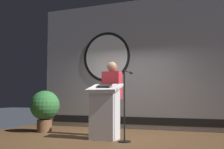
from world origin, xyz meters
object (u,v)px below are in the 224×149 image
(podium, at_px, (105,112))
(potted_plant, at_px, (45,107))
(microphone_stand, at_px, (125,115))
(speaker_person, at_px, (112,98))

(podium, relative_size, potted_plant, 1.12)
(microphone_stand, height_order, potted_plant, microphone_stand)
(podium, xyz_separation_m, microphone_stand, (0.48, -0.09, -0.05))
(podium, xyz_separation_m, speaker_person, (-0.03, 0.48, 0.29))
(speaker_person, height_order, microphone_stand, speaker_person)
(podium, height_order, microphone_stand, microphone_stand)
(speaker_person, xyz_separation_m, potted_plant, (-1.82, 0.09, -0.23))
(speaker_person, bearing_deg, podium, -86.37)
(microphone_stand, relative_size, potted_plant, 1.39)
(microphone_stand, bearing_deg, potted_plant, 164.24)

